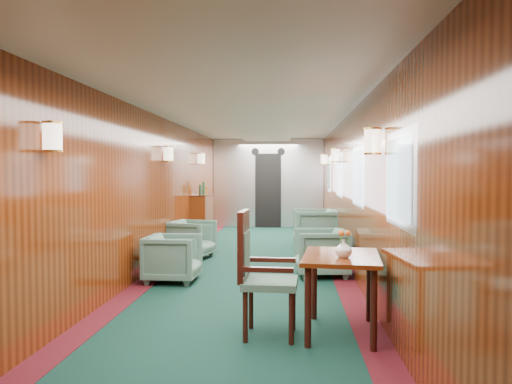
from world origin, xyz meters
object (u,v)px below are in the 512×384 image
dining_table (341,268)px  side_chair (258,268)px  armchair_left_far (191,239)px  armchair_right_far (315,228)px  credenza (202,217)px  armchair_left_near (173,258)px  armchair_right_near (321,252)px

dining_table → side_chair: (-0.76, -0.11, 0.01)m
armchair_left_far → armchair_right_far: (2.22, 1.31, 0.06)m
credenza → armchair_left_far: 2.31m
side_chair → armchair_left_near: 2.55m
dining_table → armchair_right_near: (-0.03, 2.57, -0.28)m
armchair_right_near → armchair_left_near: bearing=-80.7°
dining_table → armchair_right_far: bearing=96.1°
armchair_left_far → armchair_right_far: armchair_right_far is taller
credenza → armchair_left_near: 4.18m
armchair_left_near → armchair_left_far: armchair_left_far is taller
side_chair → dining_table: bearing=10.7°
armchair_right_near → armchair_right_far: 2.67m
dining_table → credenza: (-2.42, 6.22, -0.10)m
armchair_left_far → armchair_right_far: 2.58m
dining_table → armchair_right_far: size_ratio=1.23×
armchair_right_near → armchair_right_far: size_ratio=0.88×
armchair_left_far → armchair_right_near: armchair_right_near is taller
dining_table → side_chair: 0.77m
credenza → armchair_right_far: 2.63m
side_chair → armchair_left_near: bearing=123.8°
side_chair → credenza: size_ratio=0.89×
dining_table → armchair_left_near: 2.94m
dining_table → armchair_left_far: 4.51m
side_chair → armchair_right_near: side_chair is taller
dining_table → side_chair: bearing=-165.6°
credenza → dining_table: bearing=-68.7°
dining_table → credenza: bearing=117.5°
armchair_left_near → armchair_right_far: (2.09, 3.18, 0.06)m
credenza → armchair_left_far: bearing=-84.6°
dining_table → armchair_left_near: (-2.08, 2.06, -0.29)m
armchair_left_near → armchair_right_far: armchair_right_far is taller
armchair_left_far → armchair_right_near: 2.56m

